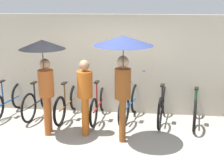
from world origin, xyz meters
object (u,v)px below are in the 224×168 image
Objects in this scene: parked_bicycle_2 at (68,103)px; pedestrian_center at (85,92)px; parked_bicycle_4 at (130,104)px; parked_bicycle_5 at (162,105)px; parked_bicycle_3 at (99,104)px; parked_bicycle_6 at (195,107)px; parked_bicycle_1 at (38,101)px; pedestrian_leading at (44,63)px; pedestrian_trailing at (123,58)px; parked_bicycle_0 at (8,101)px.

pedestrian_center is (0.61, -0.90, 0.57)m from parked_bicycle_2.
parked_bicycle_4 is 0.97× the size of parked_bicycle_5.
parked_bicycle_3 is 2.25m from parked_bicycle_6.
parked_bicycle_5 is at bearing -85.95° from parked_bicycle_3.
parked_bicycle_2 is 1.10× the size of pedestrian_center.
parked_bicycle_2 is at bearing 98.95° from parked_bicycle_5.
pedestrian_leading is at bearing -145.45° from parked_bicycle_1.
parked_bicycle_6 reaches higher than parked_bicycle_5.
pedestrian_trailing reaches higher than pedestrian_leading.
parked_bicycle_5 is 1.00× the size of parked_bicycle_6.
pedestrian_trailing is (1.41, -1.20, 1.36)m from parked_bicycle_2.
parked_bicycle_2 is 0.82× the size of pedestrian_trailing.
pedestrian_leading is (-0.18, -1.05, 1.19)m from parked_bicycle_2.
parked_bicycle_2 is at bearing -58.48° from pedestrian_center.
pedestrian_center reaches higher than parked_bicycle_5.
parked_bicycle_6 is (3.75, -0.05, 0.01)m from parked_bicycle_1.
pedestrian_center is at bearing -117.93° from parked_bicycle_1.
parked_bicycle_6 reaches higher than parked_bicycle_0.
parked_bicycle_3 is at bearing 98.78° from parked_bicycle_6.
parked_bicycle_0 is at bearing -28.15° from pedestrian_trailing.
parked_bicycle_0 is at bearing -25.23° from pedestrian_center.
pedestrian_leading reaches higher than parked_bicycle_5.
parked_bicycle_0 is 0.84× the size of pedestrian_leading.
parked_bicycle_4 is at bearing -100.17° from pedestrian_trailing.
parked_bicycle_0 is at bearing 94.56° from parked_bicycle_3.
pedestrian_trailing is at bearing 156.97° from pedestrian_center.
parked_bicycle_1 is 0.95× the size of parked_bicycle_2.
parked_bicycle_2 reaches higher than parked_bicycle_1.
pedestrian_leading reaches higher than parked_bicycle_1.
parked_bicycle_3 is 0.75m from parked_bicycle_4.
parked_bicycle_5 is 1.96m from pedestrian_center.
parked_bicycle_1 is 1.04× the size of pedestrian_center.
pedestrian_center is (1.36, -0.95, 0.56)m from parked_bicycle_1.
parked_bicycle_4 is (0.75, -0.01, 0.04)m from parked_bicycle_3.
pedestrian_leading is at bearing 135.36° from parked_bicycle_4.
pedestrian_leading is at bearing -11.44° from pedestrian_trailing.
parked_bicycle_0 is at bearing 98.95° from parked_bicycle_5.
parked_bicycle_6 is (0.75, -0.02, -0.01)m from parked_bicycle_5.
parked_bicycle_0 is 2.06m from pedestrian_leading.
parked_bicycle_5 reaches higher than parked_bicycle_1.
parked_bicycle_1 is (0.75, 0.07, 0.01)m from parked_bicycle_0.
parked_bicycle_4 is 1.08× the size of pedestrian_center.
parked_bicycle_0 is 0.80× the size of pedestrian_trailing.
parked_bicycle_0 is 0.75m from parked_bicycle_1.
parked_bicycle_0 is 2.36m from pedestrian_center.
parked_bicycle_4 is at bearing -84.02° from parked_bicycle_2.
parked_bicycle_0 is at bearing 102.65° from parked_bicycle_1.
pedestrian_center reaches higher than parked_bicycle_1.
parked_bicycle_0 is 2.25m from parked_bicycle_3.
parked_bicycle_1 is at bearing -69.05° from pedestrian_leading.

